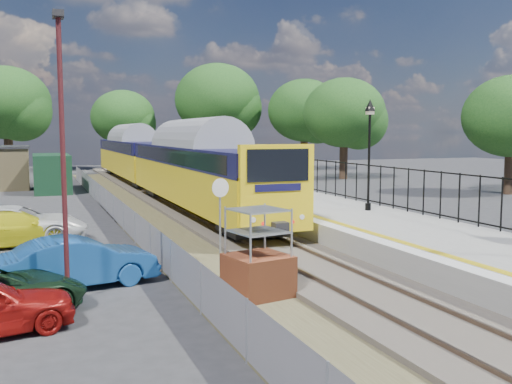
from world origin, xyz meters
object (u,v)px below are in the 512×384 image
car_blue (79,262)px  car_yellow (17,228)px  car_white (16,225)px  carpark_lamp (62,140)px  speed_sign (220,208)px  victorian_lamp_north (370,128)px  brick_plinth (258,255)px  train (156,159)px

car_blue → car_yellow: (-1.67, 6.63, -0.03)m
car_white → carpark_lamp: bearing=-165.2°
carpark_lamp → speed_sign: bearing=22.5°
victorian_lamp_north → car_blue: size_ratio=1.11×
speed_sign → car_white: bearing=118.7°
brick_plinth → car_blue: size_ratio=0.55×
car_white → car_yellow: bearing=-168.2°
car_yellow → carpark_lamp: bearing=-176.8°
victorian_lamp_north → car_blue: victorian_lamp_north is taller
carpark_lamp → train: bearing=73.6°
victorian_lamp_north → car_yellow: bearing=171.5°
speed_sign → car_white: speed_sign is taller
speed_sign → carpark_lamp: bearing=-169.8°
brick_plinth → car_yellow: 10.95m
train → car_yellow: 17.84m
train → car_white: size_ratio=7.99×
speed_sign → carpark_lamp: 5.28m
train → speed_sign: train is taller
carpark_lamp → car_blue: bearing=75.6°
speed_sign → car_yellow: 8.58m
train → speed_sign: bearing=-96.5°
victorian_lamp_north → car_white: size_ratio=0.90×
car_blue → brick_plinth: bearing=-133.1°
car_white → train: bearing=-22.9°
victorian_lamp_north → car_yellow: size_ratio=1.03×
victorian_lamp_north → train: (-5.30, 17.75, -1.96)m
train → car_blue: bearing=-106.5°
carpark_lamp → victorian_lamp_north: bearing=26.1°
victorian_lamp_north → train: size_ratio=0.11×
train → car_yellow: size_ratio=9.15×
train → carpark_lamp: (-6.99, -23.77, 1.61)m
car_blue → carpark_lamp: bearing=155.3°
brick_plinth → train: bearing=84.3°
car_white → brick_plinth: bearing=-143.3°
victorian_lamp_north → car_yellow: victorian_lamp_north is taller
victorian_lamp_north → speed_sign: victorian_lamp_north is taller
brick_plinth → speed_sign: speed_sign is taller
car_yellow → victorian_lamp_north: bearing=-104.5°
victorian_lamp_north → car_white: victorian_lamp_north is taller
speed_sign → car_blue: bearing=173.6°
speed_sign → car_yellow: size_ratio=0.62×
brick_plinth → car_yellow: bearing=122.0°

